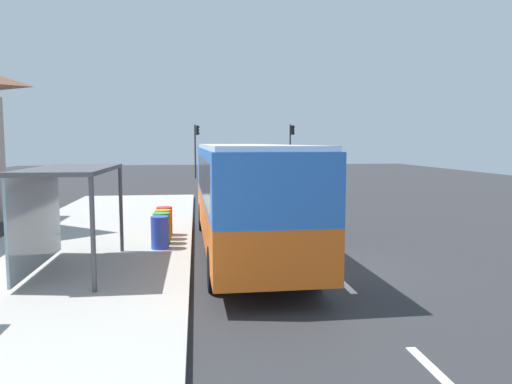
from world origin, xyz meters
name	(u,v)px	position (x,y,z in m)	size (l,w,h in m)	color
ground_plane	(255,203)	(0.00, 14.00, -0.02)	(56.00, 92.00, 0.04)	#2D2D30
sidewalk_platform	(81,255)	(-6.40, 2.00, 0.09)	(6.20, 30.00, 0.18)	#ADAAA3
lane_stripe_seg_0	(445,381)	(0.25, -6.00, 0.01)	(0.16, 2.20, 0.01)	silver
lane_stripe_seg_1	(339,280)	(0.25, -1.00, 0.01)	(0.16, 2.20, 0.01)	silver
lane_stripe_seg_2	(297,239)	(0.25, 4.00, 0.01)	(0.16, 2.20, 0.01)	silver
lane_stripe_seg_3	(274,217)	(0.25, 9.00, 0.01)	(0.16, 2.20, 0.01)	silver
lane_stripe_seg_4	(259,203)	(0.25, 14.00, 0.01)	(0.16, 2.20, 0.01)	silver
lane_stripe_seg_5	(249,193)	(0.25, 19.00, 0.01)	(0.16, 2.20, 0.01)	silver
lane_stripe_seg_6	(242,186)	(0.25, 24.00, 0.01)	(0.16, 2.20, 0.01)	silver
lane_stripe_seg_7	(237,181)	(0.25, 29.00, 0.01)	(0.16, 2.20, 0.01)	silver
bus	(244,191)	(-1.71, 2.24, 1.84)	(2.71, 11.05, 3.21)	orange
white_van	(279,172)	(2.20, 19.10, 1.34)	(2.17, 5.26, 2.30)	white
sedan_near	(251,167)	(2.30, 36.04, 0.79)	(1.99, 4.47, 1.52)	#A51919
sedan_far	(249,166)	(2.30, 38.06, 0.79)	(1.98, 4.47, 1.52)	navy
recycling_bin_blue	(160,232)	(-4.20, 2.22, 0.66)	(0.52, 0.52, 0.95)	blue
recycling_bin_green	(162,228)	(-4.20, 2.92, 0.66)	(0.52, 0.52, 0.95)	green
recycling_bin_orange	(163,224)	(-4.20, 3.62, 0.66)	(0.52, 0.52, 0.95)	orange
recycling_bin_red	(164,221)	(-4.20, 4.32, 0.66)	(0.52, 0.52, 0.95)	red
traffic_light_near_side	(291,143)	(5.50, 31.81, 3.25)	(0.49, 0.28, 4.88)	#2D2D2D
traffic_light_far_side	(196,143)	(-3.10, 32.61, 3.24)	(0.49, 0.28, 4.86)	#2D2D2D
bus_shelter	(58,192)	(-6.41, 0.07, 2.10)	(1.80, 4.00, 2.50)	#4C4C51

